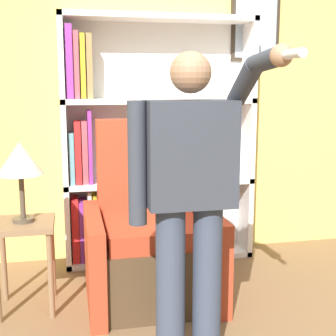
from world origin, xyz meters
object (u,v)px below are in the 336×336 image
(bookcase, at_px, (140,144))
(side_table, at_px, (25,241))
(table_lamp, at_px, (20,161))
(armchair, at_px, (150,242))
(person_standing, at_px, (190,190))

(bookcase, bearing_deg, side_table, -139.74)
(side_table, bearing_deg, table_lamp, 135.00)
(armchair, height_order, person_standing, person_standing)
(side_table, bearing_deg, person_standing, -39.63)
(bookcase, relative_size, side_table, 3.36)
(side_table, bearing_deg, armchair, 3.18)
(bookcase, distance_m, armchair, 0.88)
(person_standing, bearing_deg, table_lamp, 140.37)
(person_standing, xyz_separation_m, side_table, (-0.87, 0.72, -0.44))
(armchair, distance_m, table_lamp, 0.99)
(bookcase, xyz_separation_m, person_standing, (0.03, -1.43, -0.05))
(bookcase, distance_m, side_table, 1.20)
(bookcase, xyz_separation_m, side_table, (-0.84, -0.71, -0.49))
(table_lamp, bearing_deg, person_standing, -39.63)
(bookcase, bearing_deg, person_standing, -88.70)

